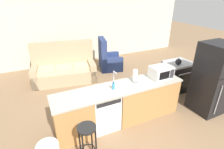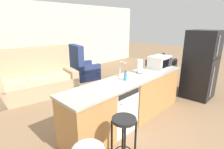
{
  "view_description": "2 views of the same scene",
  "coord_description": "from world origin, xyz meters",
  "views": [
    {
      "loc": [
        -1.4,
        -2.86,
        2.76
      ],
      "look_at": [
        0.19,
        0.51,
        0.96
      ],
      "focal_mm": 28.0,
      "sensor_mm": 36.0,
      "label": 1
    },
    {
      "loc": [
        -2.37,
        -1.95,
        1.92
      ],
      "look_at": [
        0.02,
        0.37,
        0.92
      ],
      "focal_mm": 28.0,
      "sensor_mm": 36.0,
      "label": 2
    }
  ],
  "objects": [
    {
      "name": "ground_plane",
      "position": [
        0.0,
        0.0,
        0.0
      ],
      "size": [
        24.0,
        24.0,
        0.0
      ],
      "primitive_type": "plane",
      "color": "#896B4C"
    },
    {
      "name": "armchair",
      "position": [
        1.14,
        2.88,
        0.35
      ],
      "size": [
        0.97,
        1.01,
        1.2
      ],
      "color": "navy",
      "rests_on": "ground_plane"
    },
    {
      "name": "kettle",
      "position": [
        2.18,
        0.42,
        0.99
      ],
      "size": [
        0.21,
        0.17,
        0.19
      ],
      "color": "black",
      "rests_on": "stove_range"
    },
    {
      "name": "kitchen_counter",
      "position": [
        0.24,
        0.0,
        0.42
      ],
      "size": [
        2.94,
        0.66,
        0.9
      ],
      "color": "#B77F47",
      "rests_on": "ground_plane"
    },
    {
      "name": "dishwasher",
      "position": [
        -0.25,
        -0.0,
        0.42
      ],
      "size": [
        0.58,
        0.61,
        0.84
      ],
      "color": "white",
      "rests_on": "ground_plane"
    },
    {
      "name": "refrigerator",
      "position": [
        2.35,
        -0.55,
        0.87
      ],
      "size": [
        0.72,
        0.73,
        1.74
      ],
      "color": "black",
      "rests_on": "ground_plane"
    },
    {
      "name": "soap_bottle",
      "position": [
        -0.02,
        -0.02,
        0.97
      ],
      "size": [
        0.06,
        0.06,
        0.18
      ],
      "color": "#338CCC",
      "rests_on": "kitchen_counter"
    },
    {
      "name": "stove_range",
      "position": [
        2.35,
        0.55,
        0.45
      ],
      "size": [
        0.76,
        0.68,
        0.9
      ],
      "color": "black",
      "rests_on": "ground_plane"
    },
    {
      "name": "microwave",
      "position": [
        1.22,
        -0.0,
        1.04
      ],
      "size": [
        0.5,
        0.37,
        0.28
      ],
      "color": "white",
      "rests_on": "kitchen_counter"
    },
    {
      "name": "sink_faucet",
      "position": [
        0.1,
        0.21,
        1.03
      ],
      "size": [
        0.07,
        0.18,
        0.3
      ],
      "color": "silver",
      "rests_on": "kitchen_counter"
    },
    {
      "name": "wall_back",
      "position": [
        0.3,
        4.2,
        1.3
      ],
      "size": [
        10.0,
        0.06,
        2.6
      ],
      "color": "beige",
      "rests_on": "ground_plane"
    },
    {
      "name": "couch",
      "position": [
        -0.56,
        2.66,
        0.39
      ],
      "size": [
        2.13,
        1.23,
        1.27
      ],
      "color": "tan",
      "rests_on": "ground_plane"
    },
    {
      "name": "bar_stool",
      "position": [
        -0.84,
        -0.69,
        0.54
      ],
      "size": [
        0.32,
        0.32,
        0.74
      ],
      "color": "black",
      "rests_on": "ground_plane"
    },
    {
      "name": "paper_towel_roll",
      "position": [
        0.56,
        0.09,
        1.04
      ],
      "size": [
        0.14,
        0.14,
        0.28
      ],
      "color": "#4C4C51",
      "rests_on": "kitchen_counter"
    }
  ]
}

